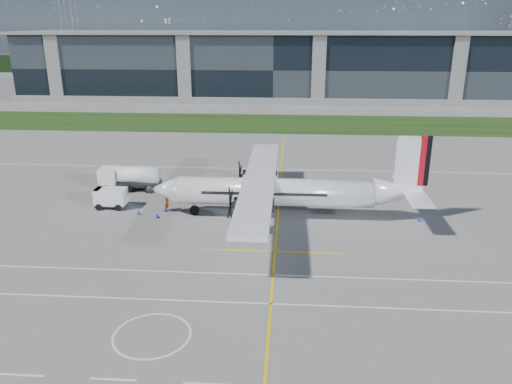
% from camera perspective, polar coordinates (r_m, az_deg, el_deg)
% --- Properties ---
extents(ground, '(400.00, 400.00, 0.00)m').
position_cam_1_polar(ground, '(85.07, 1.18, 6.82)').
color(ground, slate).
rests_on(ground, ground).
extents(grass_strip, '(400.00, 18.00, 0.04)m').
position_cam_1_polar(grass_strip, '(92.89, 1.43, 7.87)').
color(grass_strip, '#17330E').
rests_on(grass_strip, ground).
extents(terminal_building, '(120.00, 20.00, 15.00)m').
position_cam_1_polar(terminal_building, '(123.57, 2.16, 14.13)').
color(terminal_building, black).
rests_on(terminal_building, ground).
extents(tree_line, '(400.00, 6.00, 6.00)m').
position_cam_1_polar(tree_line, '(183.71, 2.79, 14.30)').
color(tree_line, black).
rests_on(tree_line, ground).
extents(pylon_west, '(9.00, 4.60, 30.00)m').
position_cam_1_polar(pylon_west, '(210.57, -20.49, 17.06)').
color(pylon_west, gray).
rests_on(pylon_west, ground).
extents(yellow_taxiway_centerline, '(0.20, 70.00, 0.01)m').
position_cam_1_polar(yellow_taxiway_centerline, '(56.01, 2.72, 0.31)').
color(yellow_taxiway_centerline, yellow).
rests_on(yellow_taxiway_centerline, ground).
extents(white_lane_line, '(90.00, 0.15, 0.01)m').
position_cam_1_polar(white_lane_line, '(34.37, -3.41, -12.46)').
color(white_lane_line, white).
rests_on(white_lane_line, ground).
extents(turboprop_aircraft, '(26.28, 27.26, 8.18)m').
position_cam_1_polar(turboprop_aircraft, '(46.84, 3.36, 1.78)').
color(turboprop_aircraft, white).
rests_on(turboprop_aircraft, ground).
extents(fuel_tanker_truck, '(7.01, 2.28, 2.63)m').
position_cam_1_polar(fuel_tanker_truck, '(57.43, -14.69, 1.54)').
color(fuel_tanker_truck, white).
rests_on(fuel_tanker_truck, ground).
extents(baggage_tug, '(3.30, 1.98, 1.98)m').
position_cam_1_polar(baggage_tug, '(52.31, -16.24, -0.68)').
color(baggage_tug, white).
rests_on(baggage_tug, ground).
extents(ground_crew_person, '(0.65, 0.82, 1.81)m').
position_cam_1_polar(ground_crew_person, '(50.32, -10.14, -1.09)').
color(ground_crew_person, '#F25907').
rests_on(ground_crew_person, ground).
extents(safety_cone_fwd, '(0.36, 0.36, 0.50)m').
position_cam_1_polar(safety_cone_fwd, '(49.97, -13.29, -2.25)').
color(safety_cone_fwd, '#0B27C5').
rests_on(safety_cone_fwd, ground).
extents(safety_cone_stbdwing, '(0.36, 0.36, 0.50)m').
position_cam_1_polar(safety_cone_stbdwing, '(61.67, 1.56, 2.33)').
color(safety_cone_stbdwing, '#0B27C5').
rests_on(safety_cone_stbdwing, ground).
extents(safety_cone_nose_stbd, '(0.36, 0.36, 0.50)m').
position_cam_1_polar(safety_cone_nose_stbd, '(50.26, -10.29, -1.91)').
color(safety_cone_nose_stbd, '#0B27C5').
rests_on(safety_cone_nose_stbd, ground).
extents(safety_cone_nose_port, '(0.36, 0.36, 0.50)m').
position_cam_1_polar(safety_cone_nose_port, '(48.75, -11.22, -2.64)').
color(safety_cone_nose_port, '#0B27C5').
rests_on(safety_cone_nose_port, ground).
extents(safety_cone_tail, '(0.36, 0.36, 0.50)m').
position_cam_1_polar(safety_cone_tail, '(49.53, 18.21, -2.91)').
color(safety_cone_tail, '#0B27C5').
rests_on(safety_cone_tail, ground).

